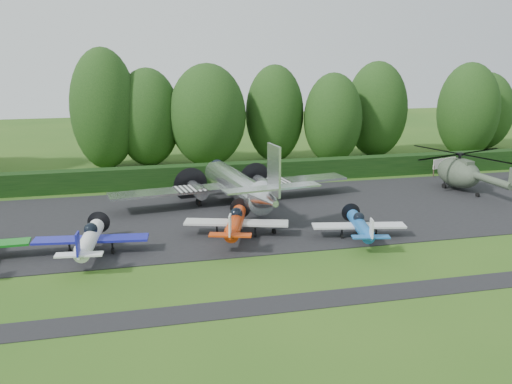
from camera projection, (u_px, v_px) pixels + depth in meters
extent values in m
plane|color=#275217|center=(239.00, 264.00, 34.91)|extent=(160.00, 160.00, 0.00)
cube|color=black|center=(213.00, 218.00, 44.33)|extent=(70.00, 18.00, 0.01)
cube|color=black|center=(263.00, 306.00, 29.26)|extent=(70.00, 2.00, 0.00)
cube|color=black|center=(194.00, 185.00, 54.69)|extent=(90.00, 1.60, 2.00)
cylinder|color=silver|center=(237.00, 185.00, 47.24)|extent=(2.16, 11.29, 2.16)
cone|color=silver|center=(223.00, 170.00, 53.20)|extent=(2.16, 1.41, 2.16)
cone|color=silver|center=(256.00, 200.00, 40.75)|extent=(2.16, 2.82, 2.16)
sphere|color=black|center=(225.00, 167.00, 52.23)|extent=(1.41, 1.41, 1.41)
cube|color=silver|center=(235.00, 186.00, 48.20)|extent=(20.69, 2.26, 0.21)
cube|color=white|center=(190.00, 187.00, 47.32)|extent=(2.45, 2.35, 0.05)
cube|color=white|center=(277.00, 182.00, 49.03)|extent=(2.45, 2.35, 0.05)
cylinder|color=silver|center=(198.00, 189.00, 48.11)|extent=(1.03, 3.01, 1.03)
cylinder|color=silver|center=(267.00, 185.00, 49.47)|extent=(1.03, 3.01, 1.03)
cylinder|color=black|center=(195.00, 183.00, 50.10)|extent=(3.01, 0.03, 3.01)
cylinder|color=black|center=(261.00, 180.00, 51.47)|extent=(3.01, 0.03, 3.01)
cube|color=silver|center=(259.00, 189.00, 39.78)|extent=(7.06, 1.32, 0.13)
cube|color=silver|center=(260.00, 171.00, 39.19)|extent=(0.17, 2.07, 3.57)
cylinder|color=black|center=(199.00, 202.00, 48.01)|extent=(0.24, 0.85, 0.85)
cylinder|color=black|center=(268.00, 198.00, 49.38)|extent=(0.24, 0.85, 0.85)
cylinder|color=black|center=(260.00, 233.00, 40.20)|extent=(0.17, 0.41, 0.41)
cylinder|color=white|center=(90.00, 239.00, 35.93)|extent=(0.99, 5.66, 0.99)
sphere|color=black|center=(89.00, 229.00, 36.39)|extent=(0.86, 0.86, 0.86)
cube|color=#191A96|center=(90.00, 239.00, 36.45)|extent=(7.20, 1.34, 0.14)
cube|color=white|center=(87.00, 254.00, 32.67)|extent=(2.67, 0.72, 0.10)
cube|color=#191A96|center=(86.00, 244.00, 32.40)|extent=(0.10, 0.82, 1.34)
cylinder|color=black|center=(92.00, 223.00, 39.36)|extent=(1.54, 0.02, 1.54)
cylinder|color=black|center=(69.00, 254.00, 36.15)|extent=(0.14, 0.45, 0.45)
cylinder|color=black|center=(112.00, 250.00, 36.76)|extent=(0.14, 0.45, 0.45)
cylinder|color=black|center=(92.00, 240.00, 38.68)|extent=(0.12, 0.41, 0.41)
cylinder|color=#BC340B|center=(236.00, 223.00, 39.31)|extent=(1.00, 5.70, 1.00)
sphere|color=black|center=(234.00, 214.00, 39.78)|extent=(0.87, 0.87, 0.87)
cube|color=silver|center=(234.00, 223.00, 39.84)|extent=(7.26, 1.35, 0.15)
cube|color=#BC340B|center=(246.00, 235.00, 36.03)|extent=(2.70, 0.73, 0.10)
cube|color=silver|center=(247.00, 225.00, 35.76)|extent=(0.10, 0.83, 1.35)
cylinder|color=black|center=(226.00, 208.00, 42.78)|extent=(1.56, 0.02, 1.56)
cylinder|color=black|center=(216.00, 236.00, 39.54)|extent=(0.15, 0.46, 0.46)
cylinder|color=black|center=(253.00, 233.00, 40.15)|extent=(0.15, 0.46, 0.46)
cylinder|color=black|center=(228.00, 225.00, 42.09)|extent=(0.12, 0.41, 0.41)
cylinder|color=#1B5BA7|center=(360.00, 226.00, 39.06)|extent=(0.88, 5.06, 0.88)
sphere|color=black|center=(357.00, 218.00, 39.48)|extent=(0.77, 0.77, 0.77)
cube|color=silver|center=(358.00, 226.00, 39.53)|extent=(6.43, 1.20, 0.13)
cube|color=#1B5BA7|center=(380.00, 236.00, 36.15)|extent=(2.39, 0.64, 0.09)
cube|color=silver|center=(381.00, 228.00, 35.91)|extent=(0.09, 0.74, 1.20)
cylinder|color=black|center=(342.00, 213.00, 42.14)|extent=(1.38, 0.02, 1.38)
cylinder|color=black|center=(342.00, 237.00, 39.26)|extent=(0.13, 0.40, 0.40)
cylinder|color=black|center=(374.00, 235.00, 39.80)|extent=(0.13, 0.40, 0.40)
cylinder|color=black|center=(346.00, 227.00, 41.53)|extent=(0.11, 0.37, 0.37)
ellipsoid|color=#3A4736|center=(458.00, 173.00, 52.59)|extent=(2.82, 5.16, 2.70)
cylinder|color=#3A4736|center=(486.00, 180.00, 48.70)|extent=(0.63, 5.42, 0.63)
cube|color=#3A4736|center=(508.00, 177.00, 45.86)|extent=(0.11, 0.81, 1.44)
cylinder|color=black|center=(460.00, 158.00, 52.25)|extent=(0.27, 0.27, 0.72)
cylinder|color=black|center=(460.00, 154.00, 52.15)|extent=(0.63, 0.63, 0.23)
cylinder|color=black|center=(460.00, 154.00, 52.15)|extent=(10.83, 10.83, 0.05)
cube|color=#3A4736|center=(464.00, 163.00, 51.65)|extent=(0.81, 1.81, 0.63)
ellipsoid|color=black|center=(450.00, 169.00, 53.93)|extent=(1.71, 1.71, 1.54)
cylinder|color=black|center=(444.00, 186.00, 53.40)|extent=(0.16, 0.51, 0.51)
cylinder|color=black|center=(461.00, 185.00, 53.81)|extent=(0.16, 0.51, 0.51)
cylinder|color=black|center=(476.00, 195.00, 50.22)|extent=(0.14, 0.43, 0.43)
cylinder|color=#3F3326|center=(430.00, 170.00, 58.36)|extent=(0.12, 0.12, 1.22)
cylinder|color=#3F3326|center=(457.00, 169.00, 59.05)|extent=(0.12, 0.12, 1.22)
cube|color=silver|center=(444.00, 163.00, 58.53)|extent=(3.26, 0.08, 1.02)
cylinder|color=black|center=(332.00, 149.00, 64.73)|extent=(0.70, 0.70, 3.33)
ellipsoid|color=#173611|center=(333.00, 119.00, 63.88)|extent=(6.54, 6.54, 10.19)
cylinder|color=black|center=(149.00, 150.00, 63.35)|extent=(0.70, 0.70, 3.53)
ellipsoid|color=#173611|center=(148.00, 117.00, 62.45)|extent=(7.07, 7.07, 10.78)
cylinder|color=black|center=(375.00, 141.00, 68.78)|extent=(0.70, 0.70, 3.71)
ellipsoid|color=#173611|center=(376.00, 109.00, 67.84)|extent=(7.28, 7.28, 11.33)
cylinder|color=black|center=(483.00, 136.00, 74.02)|extent=(0.70, 0.70, 3.22)
ellipsoid|color=#173611|center=(485.00, 111.00, 73.20)|extent=(7.07, 7.07, 9.83)
cylinder|color=black|center=(274.00, 146.00, 65.93)|extent=(0.70, 0.70, 3.61)
ellipsoid|color=#173611|center=(275.00, 114.00, 65.01)|extent=(6.63, 6.63, 11.03)
cylinder|color=black|center=(465.00, 142.00, 68.22)|extent=(0.70, 0.70, 3.67)
ellipsoid|color=#173611|center=(468.00, 110.00, 67.29)|extent=(7.20, 7.20, 11.22)
cylinder|color=black|center=(107.00, 149.00, 61.83)|extent=(0.70, 0.70, 4.24)
ellipsoid|color=#173611|center=(104.00, 109.00, 60.75)|extent=(7.11, 7.11, 12.95)
cylinder|color=black|center=(208.00, 150.00, 63.16)|extent=(0.70, 0.70, 3.68)
ellipsoid|color=#173611|center=(207.00, 115.00, 62.22)|extent=(8.42, 8.42, 11.26)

